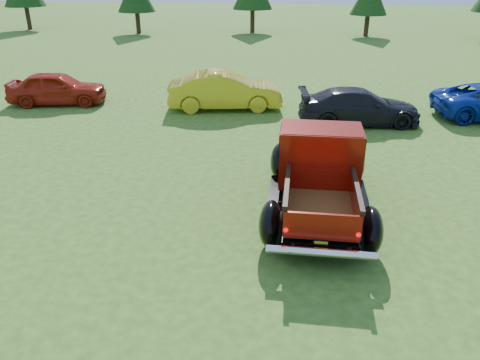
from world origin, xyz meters
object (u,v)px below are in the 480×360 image
Objects in this scene: pickup_truck at (319,168)px; show_car_grey at (359,106)px; show_car_yellow at (225,91)px; show_car_red at (57,88)px.

pickup_truck is 1.21× the size of show_car_grey.
pickup_truck reaches higher than show_car_yellow.
show_car_yellow is at bearing 70.10° from show_car_grey.
show_car_yellow is at bearing 114.34° from pickup_truck.
pickup_truck reaches higher than show_car_red.
pickup_truck is at bearing -136.25° from show_car_red.
show_car_red is at bearing 144.17° from pickup_truck.
pickup_truck is at bearing 159.73° from show_car_grey.
pickup_truck is 1.18× the size of show_car_yellow.
show_car_yellow is (-3.49, 7.53, -0.18)m from pickup_truck.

